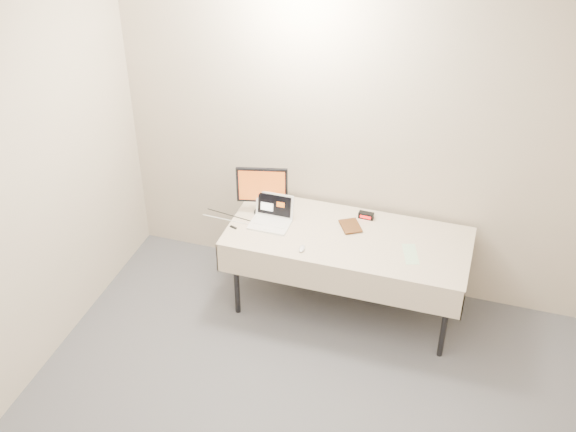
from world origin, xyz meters
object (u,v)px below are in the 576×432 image
(laptop, at_px, (272,216))
(monitor, at_px, (262,187))
(table, at_px, (348,242))
(book, at_px, (342,218))

(laptop, bearing_deg, monitor, 138.98)
(table, xyz_separation_m, book, (-0.07, 0.08, 0.16))
(table, xyz_separation_m, monitor, (-0.73, 0.10, 0.30))
(book, bearing_deg, monitor, 147.85)
(laptop, xyz_separation_m, book, (0.55, 0.08, 0.04))
(laptop, bearing_deg, table, 0.34)
(table, height_order, laptop, laptop)
(monitor, bearing_deg, table, -21.72)
(table, bearing_deg, book, 132.57)
(monitor, bearing_deg, book, -15.70)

